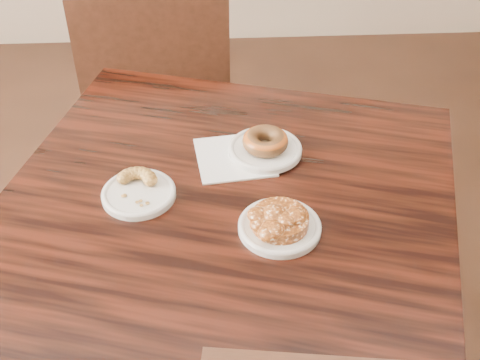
{
  "coord_description": "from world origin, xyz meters",
  "views": [
    {
      "loc": [
        -0.05,
        -0.63,
        1.54
      ],
      "look_at": [
        -0.0,
        0.27,
        0.8
      ],
      "focal_mm": 45.0,
      "sensor_mm": 36.0,
      "label": 1
    }
  ],
  "objects": [
    {
      "name": "glazed_donut",
      "position": [
        0.06,
        0.42,
        0.78
      ],
      "size": [
        0.1,
        0.1,
        0.04
      ],
      "primitive_type": "torus",
      "color": "#973C16",
      "rests_on": "plate_donut"
    },
    {
      "name": "apple_fritter",
      "position": [
        0.07,
        0.18,
        0.78
      ],
      "size": [
        0.15,
        0.15,
        0.04
      ],
      "primitive_type": null,
      "color": "#461D07",
      "rests_on": "plate_fritter"
    },
    {
      "name": "cruller_fragment",
      "position": [
        -0.2,
        0.29,
        0.78
      ],
      "size": [
        0.1,
        0.1,
        0.03
      ],
      "primitive_type": null,
      "color": "brown",
      "rests_on": "plate_cruller"
    },
    {
      "name": "plate_donut",
      "position": [
        0.06,
        0.42,
        0.76
      ],
      "size": [
        0.16,
        0.16,
        0.01
      ],
      "primitive_type": "cylinder",
      "color": "white",
      "rests_on": "napkin"
    },
    {
      "name": "chair_far",
      "position": [
        -0.23,
        1.14,
        0.45
      ],
      "size": [
        0.51,
        0.51,
        0.9
      ],
      "primitive_type": null,
      "rotation": [
        0.0,
        0.0,
        3.2
      ],
      "color": "black",
      "rests_on": "floor"
    },
    {
      "name": "cafe_table",
      "position": [
        -0.03,
        0.27,
        0.38
      ],
      "size": [
        1.11,
        1.11,
        0.75
      ],
      "primitive_type": "cube",
      "rotation": [
        0.0,
        0.0,
        -0.28
      ],
      "color": "black",
      "rests_on": "floor"
    },
    {
      "name": "plate_fritter",
      "position": [
        0.07,
        0.18,
        0.76
      ],
      "size": [
        0.16,
        0.16,
        0.01
      ],
      "primitive_type": "cylinder",
      "color": "silver",
      "rests_on": "cafe_table"
    },
    {
      "name": "plate_cruller",
      "position": [
        -0.2,
        0.29,
        0.76
      ],
      "size": [
        0.15,
        0.15,
        0.01
      ],
      "primitive_type": "cylinder",
      "color": "white",
      "rests_on": "cafe_table"
    },
    {
      "name": "napkin",
      "position": [
        -0.0,
        0.41,
        0.75
      ],
      "size": [
        0.18,
        0.18,
        0.0
      ],
      "primitive_type": "cube",
      "rotation": [
        0.0,
        0.0,
        0.12
      ],
      "color": "white",
      "rests_on": "cafe_table"
    }
  ]
}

